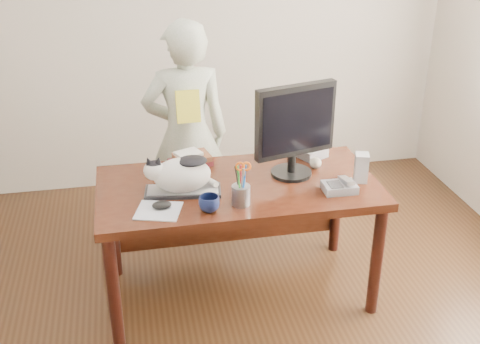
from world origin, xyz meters
name	(u,v)px	position (x,y,z in m)	size (l,w,h in m)	color
room	(264,123)	(0.00, 0.00, 1.35)	(4.50, 4.50, 4.50)	black
desk	(236,200)	(0.00, 0.68, 0.60)	(1.60, 0.80, 0.75)	black
keyboard	(183,191)	(-0.32, 0.55, 0.76)	(0.44, 0.21, 0.03)	black
cat	(180,174)	(-0.34, 0.55, 0.87)	(0.41, 0.24, 0.23)	silver
monitor	(295,126)	(0.34, 0.64, 1.06)	(0.49, 0.29, 0.55)	black
pen_cup	(241,193)	(-0.03, 0.36, 0.82)	(0.11, 0.11, 0.25)	gray
mousepad	(158,211)	(-0.47, 0.37, 0.75)	(0.28, 0.26, 0.01)	silver
mouse	(162,205)	(-0.45, 0.39, 0.77)	(0.12, 0.09, 0.04)	black
coffee_mug	(209,204)	(-0.21, 0.32, 0.79)	(0.11, 0.11, 0.09)	#0E1538
phone	(340,186)	(0.54, 0.41, 0.78)	(0.18, 0.15, 0.08)	slate
speaker	(361,168)	(0.70, 0.50, 0.83)	(0.10, 0.10, 0.17)	#9C9C9E
baseball	(316,163)	(0.50, 0.71, 0.79)	(0.07, 0.07, 0.07)	beige
book_stack	(191,159)	(-0.23, 0.91, 0.79)	(0.27, 0.24, 0.09)	#51151A
calculator	(308,150)	(0.51, 0.92, 0.78)	(0.24, 0.26, 0.07)	slate
person	(186,136)	(-0.22, 1.29, 0.78)	(0.57, 0.37, 1.56)	silver
held_book	(188,106)	(-0.22, 1.12, 1.05)	(0.15, 0.09, 0.21)	yellow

